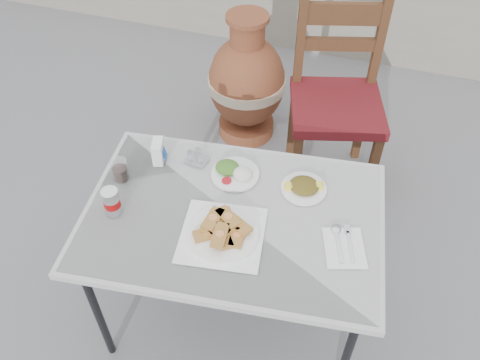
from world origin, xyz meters
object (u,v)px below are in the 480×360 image
(napkin_holder, at_px, (158,151))
(condiment_caddy, at_px, (196,158))
(pide_plate, at_px, (222,230))
(cafe_table, at_px, (233,222))
(cola_glass, at_px, (120,171))
(terracotta_urn, at_px, (247,83))
(soda_can, at_px, (112,202))
(salad_rice_plate, at_px, (235,172))
(salad_chopped_plate, at_px, (304,187))
(chair, at_px, (336,99))

(napkin_holder, height_order, condiment_caddy, napkin_holder)
(pide_plate, bearing_deg, cafe_table, 87.44)
(cafe_table, height_order, napkin_holder, napkin_holder)
(cola_glass, height_order, terracotta_urn, terracotta_urn)
(soda_can, height_order, terracotta_urn, terracotta_urn)
(salad_rice_plate, relative_size, salad_chopped_plate, 1.09)
(chair, bearing_deg, cafe_table, -118.34)
(salad_chopped_plate, xyz_separation_m, terracotta_urn, (-0.56, 1.04, -0.33))
(salad_rice_plate, bearing_deg, soda_can, -138.78)
(chair, bearing_deg, salad_rice_plate, -124.96)
(cafe_table, height_order, chair, chair)
(napkin_holder, relative_size, terracotta_urn, 0.12)
(cafe_table, xyz_separation_m, salad_rice_plate, (-0.06, 0.20, 0.07))
(cafe_table, height_order, terracotta_urn, terracotta_urn)
(pide_plate, xyz_separation_m, cola_glass, (-0.48, 0.15, 0.01))
(napkin_holder, bearing_deg, soda_can, -114.07)
(salad_chopped_plate, distance_m, chair, 0.84)
(condiment_caddy, relative_size, terracotta_urn, 0.12)
(terracotta_urn, bearing_deg, chair, -21.78)
(terracotta_urn, bearing_deg, salad_chopped_plate, -61.82)
(soda_can, relative_size, chair, 0.11)
(salad_rice_plate, distance_m, cola_glass, 0.46)
(chair, bearing_deg, soda_can, -135.62)
(cafe_table, height_order, condiment_caddy, condiment_caddy)
(cola_glass, bearing_deg, chair, 54.06)
(cafe_table, distance_m, cola_glass, 0.50)
(salad_rice_plate, relative_size, cola_glass, 2.08)
(cafe_table, distance_m, soda_can, 0.46)
(salad_chopped_plate, height_order, terracotta_urn, terracotta_urn)
(salad_rice_plate, distance_m, salad_chopped_plate, 0.29)
(salad_chopped_plate, distance_m, soda_can, 0.74)
(pide_plate, xyz_separation_m, condiment_caddy, (-0.23, 0.33, -0.01))
(salad_chopped_plate, bearing_deg, salad_rice_plate, -178.49)
(pide_plate, bearing_deg, chair, 78.43)
(cola_glass, xyz_separation_m, terracotta_urn, (0.16, 1.21, -0.35))
(cafe_table, relative_size, condiment_caddy, 12.67)
(napkin_holder, xyz_separation_m, condiment_caddy, (0.15, 0.04, -0.03))
(cafe_table, bearing_deg, cola_glass, 175.01)
(napkin_holder, relative_size, condiment_caddy, 1.04)
(cafe_table, height_order, cola_glass, cola_glass)
(napkin_holder, height_order, terracotta_urn, terracotta_urn)
(salad_chopped_plate, relative_size, napkin_holder, 1.83)
(soda_can, distance_m, cola_glass, 0.18)
(salad_rice_plate, relative_size, chair, 0.19)
(pide_plate, relative_size, salad_chopped_plate, 1.89)
(pide_plate, height_order, chair, chair)
(cafe_table, xyz_separation_m, chair, (0.23, 1.03, -0.09))
(pide_plate, relative_size, napkin_holder, 3.45)
(napkin_holder, bearing_deg, cafe_table, -41.62)
(cola_glass, distance_m, terracotta_urn, 1.27)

